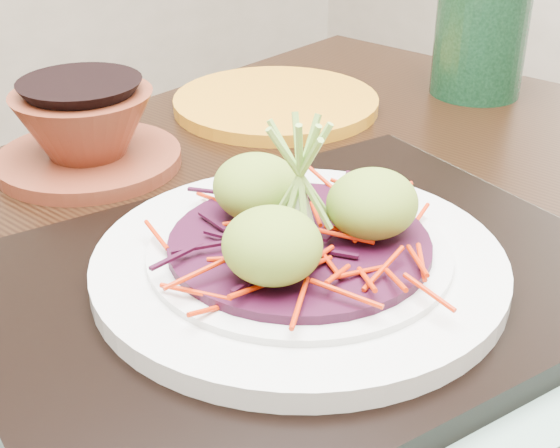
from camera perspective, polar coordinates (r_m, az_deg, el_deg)
dining_table at (r=0.61m, az=-0.19°, el=-12.11°), size 1.25×0.93×0.71m
placemat at (r=0.54m, az=1.37°, el=-5.55°), size 0.53×0.44×0.00m
serving_tray at (r=0.53m, az=1.38°, el=-4.51°), size 0.46×0.37×0.02m
white_plate at (r=0.52m, az=1.41°, el=-2.79°), size 0.28×0.28×0.02m
cabbage_bed at (r=0.52m, az=1.43°, el=-1.46°), size 0.17×0.17×0.01m
carrot_julienne at (r=0.51m, az=1.44°, el=-0.63°), size 0.21×0.21×0.01m
guacamole_scoops at (r=0.50m, az=1.51°, el=0.94°), size 0.15×0.13×0.05m
scallion_garnish at (r=0.50m, az=1.49°, el=3.14°), size 0.06×0.06×0.10m
terracotta_bowl_set at (r=0.75m, az=-14.01°, el=6.43°), size 0.19×0.19×0.07m
yellow_plate at (r=0.88m, az=-0.30°, el=8.86°), size 0.25×0.25×0.01m
green_jar at (r=0.95m, az=14.41°, el=12.78°), size 0.11×0.11×0.12m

